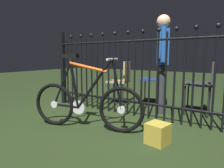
{
  "coord_description": "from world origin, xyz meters",
  "views": [
    {
      "loc": [
        1.28,
        -1.95,
        0.92
      ],
      "look_at": [
        -0.17,
        0.21,
        0.55
      ],
      "focal_mm": 31.57,
      "sensor_mm": 36.0,
      "label": 1
    }
  ],
  "objects_px": {
    "person_visitor": "(162,56)",
    "display_crate": "(158,133)",
    "chair_charcoal": "(204,82)",
    "chair_tan": "(122,78)",
    "bicycle": "(86,103)",
    "chair_navy": "(156,77)"
  },
  "relations": [
    {
      "from": "bicycle",
      "to": "display_crate",
      "type": "relative_size",
      "value": 6.5
    },
    {
      "from": "chair_navy",
      "to": "display_crate",
      "type": "xyz_separation_m",
      "value": [
        0.66,
        -1.6,
        -0.42
      ]
    },
    {
      "from": "chair_charcoal",
      "to": "chair_tan",
      "type": "distance_m",
      "value": 1.43
    },
    {
      "from": "bicycle",
      "to": "display_crate",
      "type": "xyz_separation_m",
      "value": [
        0.92,
        0.09,
        -0.22
      ]
    },
    {
      "from": "person_visitor",
      "to": "chair_charcoal",
      "type": "bearing_deg",
      "value": 17.58
    },
    {
      "from": "display_crate",
      "to": "person_visitor",
      "type": "bearing_deg",
      "value": 108.8
    },
    {
      "from": "chair_navy",
      "to": "display_crate",
      "type": "relative_size",
      "value": 3.75
    },
    {
      "from": "person_visitor",
      "to": "display_crate",
      "type": "height_order",
      "value": "person_visitor"
    },
    {
      "from": "chair_navy",
      "to": "display_crate",
      "type": "distance_m",
      "value": 1.78
    },
    {
      "from": "chair_charcoal",
      "to": "person_visitor",
      "type": "xyz_separation_m",
      "value": [
        -0.61,
        -0.19,
        0.4
      ]
    },
    {
      "from": "chair_charcoal",
      "to": "chair_tan",
      "type": "xyz_separation_m",
      "value": [
        -1.42,
        -0.09,
        -0.03
      ]
    },
    {
      "from": "chair_charcoal",
      "to": "person_visitor",
      "type": "bearing_deg",
      "value": -162.42
    },
    {
      "from": "chair_charcoal",
      "to": "display_crate",
      "type": "xyz_separation_m",
      "value": [
        -0.2,
        -1.38,
        -0.42
      ]
    },
    {
      "from": "bicycle",
      "to": "chair_navy",
      "type": "relative_size",
      "value": 1.73
    },
    {
      "from": "chair_charcoal",
      "to": "display_crate",
      "type": "distance_m",
      "value": 1.45
    },
    {
      "from": "person_visitor",
      "to": "display_crate",
      "type": "xyz_separation_m",
      "value": [
        0.4,
        -1.19,
        -0.82
      ]
    },
    {
      "from": "chair_charcoal",
      "to": "person_visitor",
      "type": "distance_m",
      "value": 0.75
    },
    {
      "from": "bicycle",
      "to": "display_crate",
      "type": "distance_m",
      "value": 0.95
    },
    {
      "from": "chair_navy",
      "to": "chair_tan",
      "type": "xyz_separation_m",
      "value": [
        -0.56,
        -0.31,
        -0.03
      ]
    },
    {
      "from": "chair_tan",
      "to": "person_visitor",
      "type": "relative_size",
      "value": 0.53
    },
    {
      "from": "display_crate",
      "to": "chair_navy",
      "type": "bearing_deg",
      "value": 112.36
    },
    {
      "from": "chair_tan",
      "to": "person_visitor",
      "type": "height_order",
      "value": "person_visitor"
    }
  ]
}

